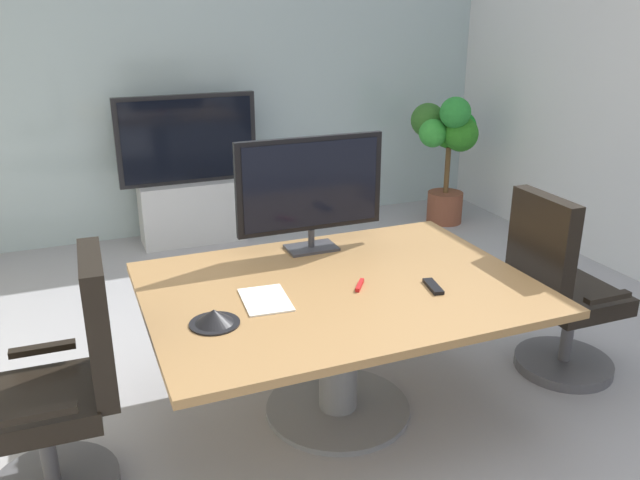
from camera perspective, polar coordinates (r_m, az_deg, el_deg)
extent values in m
plane|color=#99999E|center=(3.57, 2.72, -14.62)|extent=(7.51, 7.51, 0.00)
cube|color=#9EB2B7|center=(6.06, -10.44, 14.20)|extent=(5.65, 0.10, 2.87)
cube|color=olive|center=(3.20, 1.70, -4.29)|extent=(1.88, 1.38, 0.04)
cylinder|color=slate|center=(3.37, 1.63, -9.95)|extent=(0.20, 0.20, 0.69)
cylinder|color=slate|center=(3.55, 1.58, -14.56)|extent=(0.76, 0.76, 0.03)
cylinder|color=#4C4C51|center=(3.14, -22.88, -16.50)|extent=(0.07, 0.07, 0.36)
cube|color=black|center=(3.02, -23.46, -13.13)|extent=(0.50, 0.50, 0.10)
cube|color=black|center=(2.85, -18.96, -6.95)|extent=(0.10, 0.46, 0.60)
cube|color=black|center=(3.19, -23.25, -8.79)|extent=(0.28, 0.06, 0.03)
cube|color=black|center=(2.74, -23.57, -13.86)|extent=(0.28, 0.06, 0.03)
cylinder|color=#4C4C51|center=(4.15, 20.62, -10.14)|extent=(0.56, 0.56, 0.06)
cylinder|color=#4C4C51|center=(4.05, 20.99, -7.57)|extent=(0.07, 0.07, 0.36)
cube|color=black|center=(3.96, 21.38, -4.74)|extent=(0.49, 0.49, 0.10)
cube|color=black|center=(3.67, 18.89, -0.81)|extent=(0.10, 0.46, 0.60)
cube|color=black|center=(3.73, 24.01, -4.63)|extent=(0.28, 0.05, 0.03)
cube|color=black|center=(4.08, 18.98, -1.88)|extent=(0.28, 0.05, 0.03)
cube|color=#333338|center=(3.64, -0.77, -0.69)|extent=(0.28, 0.18, 0.02)
cylinder|color=#333338|center=(3.62, -0.77, 0.17)|extent=(0.04, 0.04, 0.10)
cube|color=black|center=(3.54, -0.87, 4.95)|extent=(0.84, 0.04, 0.52)
cube|color=black|center=(3.52, -0.75, 4.87)|extent=(0.77, 0.01, 0.47)
cube|color=#B7BABC|center=(5.91, -11.20, 2.50)|extent=(0.90, 0.36, 0.55)
cube|color=black|center=(5.73, -11.61, 8.69)|extent=(1.20, 0.06, 0.76)
cube|color=black|center=(5.70, -11.54, 8.63)|extent=(1.12, 0.01, 0.69)
cylinder|color=brown|center=(6.46, 10.92, 2.86)|extent=(0.34, 0.34, 0.30)
cylinder|color=brown|center=(6.36, 11.14, 6.05)|extent=(0.05, 0.05, 0.44)
sphere|color=#15811F|center=(6.36, 12.26, 9.69)|extent=(0.31, 0.31, 0.31)
sphere|color=#2C911E|center=(6.38, 11.38, 9.42)|extent=(0.34, 0.34, 0.34)
sphere|color=#2D6023|center=(6.33, 9.48, 10.37)|extent=(0.32, 0.32, 0.32)
sphere|color=green|center=(6.18, 9.92, 9.26)|extent=(0.26, 0.26, 0.26)
sphere|color=#268330|center=(6.10, 11.84, 10.93)|extent=(0.29, 0.29, 0.29)
sphere|color=#26731C|center=(6.21, 12.31, 9.11)|extent=(0.32, 0.32, 0.32)
cone|color=black|center=(2.84, -9.30, -6.70)|extent=(0.19, 0.19, 0.07)
cylinder|color=black|center=(2.85, -9.27, -7.25)|extent=(0.22, 0.22, 0.01)
cube|color=black|center=(3.20, 9.94, -4.04)|extent=(0.08, 0.18, 0.02)
cube|color=red|center=(3.17, 3.52, -3.99)|extent=(0.09, 0.12, 0.02)
cube|color=white|center=(3.04, -4.82, -5.27)|extent=(0.23, 0.32, 0.01)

